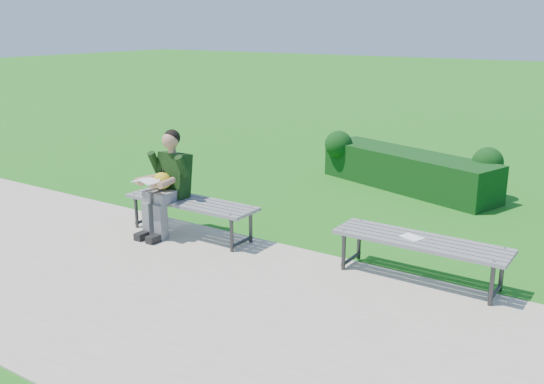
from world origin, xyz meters
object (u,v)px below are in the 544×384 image
Objects in this scene: hedge at (407,168)px; bench_left at (191,205)px; bench_right at (421,244)px; seated_boy at (167,180)px; paper_sheet at (412,237)px.

hedge reaches higher than bench_left.
bench_left and bench_right have the same top height.
paper_sheet is (3.09, 0.34, -0.24)m from seated_boy.
paper_sheet is (2.79, 0.24, 0.06)m from bench_left.
bench_right is 1.37× the size of seated_boy.
bench_left reaches higher than paper_sheet.
bench_right is at bearing 6.01° from seated_boy.
seated_boy is 3.12m from paper_sheet.
hedge is at bearing 112.06° from paper_sheet.
bench_left is 6.92× the size of paper_sheet.
seated_boy is (-1.69, -3.79, 0.38)m from hedge.
bench_right is (1.50, -3.45, 0.08)m from hedge.
seated_boy is at bearing -114.10° from hedge.
hedge is at bearing 113.47° from bench_right.
paper_sheet is (-0.10, 0.00, 0.06)m from bench_right.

